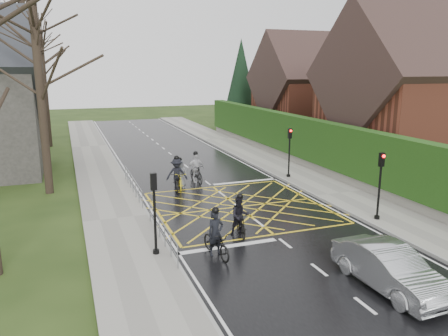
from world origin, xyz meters
TOP-DOWN VIEW (x-y plane):
  - ground at (0.00, 0.00)m, footprint 120.00×120.00m
  - road at (0.00, 0.00)m, footprint 9.00×80.00m
  - sidewalk_right at (6.00, 0.00)m, footprint 3.00×80.00m
  - sidewalk_left at (-6.00, 0.00)m, footprint 3.00×80.00m
  - stone_wall at (7.75, 6.00)m, footprint 0.50×38.00m
  - hedge at (7.75, 6.00)m, footprint 0.90×38.00m
  - house_near at (14.75, 4.00)m, footprint 11.80×9.80m
  - house_far at (14.75, 18.00)m, footprint 9.80×8.80m
  - conifer at (10.75, 26.00)m, footprint 4.60×4.60m
  - tree_near at (-9.00, 6.00)m, footprint 9.24×9.24m
  - tree_mid at (-10.00, 14.00)m, footprint 10.08×10.08m
  - tree_far at (-9.30, 22.00)m, footprint 8.40×8.40m
  - railing_south at (-4.65, -3.50)m, footprint 0.05×5.04m
  - railing_north at (-4.65, 4.00)m, footprint 0.05×6.04m
  - traffic_light_ne at (5.10, 4.20)m, footprint 0.24×0.31m
  - traffic_light_se at (5.10, -4.20)m, footprint 0.24×0.31m
  - traffic_light_sw at (-5.10, -4.50)m, footprint 0.24×0.31m
  - cyclist_rear at (-2.96, -5.13)m, footprint 0.97×2.02m
  - cyclist_back at (-1.33, -3.50)m, footprint 0.90×1.86m
  - cyclist_mid at (-2.12, 4.10)m, footprint 1.33×2.19m
  - cyclist_front at (-0.63, 5.34)m, footprint 1.09×1.99m
  - cyclist_lead at (-1.85, 4.43)m, footprint 1.06×1.98m
  - car at (1.36, -9.36)m, footprint 1.61×4.26m

SIDE VIEW (x-z plane):
  - ground at x=0.00m, z-range 0.00..0.00m
  - road at x=0.00m, z-range 0.00..0.01m
  - sidewalk_right at x=6.00m, z-range 0.00..0.15m
  - sidewalk_left at x=-6.00m, z-range 0.00..0.15m
  - stone_wall at x=7.75m, z-range 0.00..0.70m
  - cyclist_rear at x=-2.96m, z-range -0.33..1.56m
  - cyclist_lead at x=-1.85m, z-range -0.28..1.55m
  - cyclist_back at x=-1.33m, z-range -0.22..1.58m
  - car at x=1.36m, z-range 0.00..1.39m
  - cyclist_front at x=-0.63m, z-range -0.26..1.70m
  - cyclist_mid at x=-2.12m, z-range -0.27..1.75m
  - railing_south at x=-4.65m, z-range 0.27..1.29m
  - railing_north at x=-4.65m, z-range 0.27..1.30m
  - traffic_light_ne at x=5.10m, z-range 0.06..3.27m
  - traffic_light_se at x=5.10m, z-range 0.06..3.27m
  - traffic_light_sw at x=-5.10m, z-range 0.06..3.27m
  - hedge at x=7.75m, z-range 0.70..3.50m
  - house_far at x=14.75m, z-range -0.79..9.51m
  - house_near at x=14.75m, z-range -0.92..10.38m
  - conifer at x=10.75m, z-range -0.01..9.99m
  - tree_far at x=-9.30m, z-range 1.99..12.39m
  - tree_near at x=-9.00m, z-range 2.19..13.63m
  - tree_mid at x=-10.00m, z-range 2.39..14.87m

